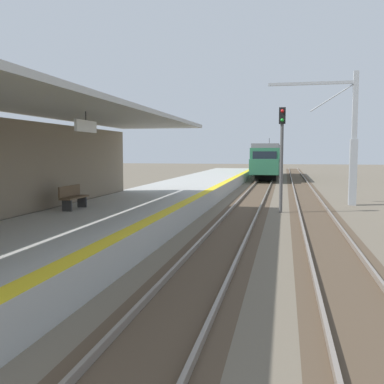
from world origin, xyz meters
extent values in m
cube|color=#A8A8A3|center=(-2.50, 16.00, 0.45)|extent=(5.00, 80.00, 0.90)
cube|color=yellow|center=(-0.25, 16.00, 0.90)|extent=(0.50, 80.00, 0.01)
cube|color=#B2B2AD|center=(-2.60, 9.27, 4.35)|extent=(4.40, 24.00, 0.16)
cube|color=white|center=(-2.20, 11.27, 3.82)|extent=(0.08, 1.40, 0.36)
cylinder|color=#333333|center=(-2.20, 11.27, 4.14)|extent=(0.03, 0.03, 0.27)
cube|color=#4C3D2D|center=(1.90, 20.00, 0.00)|extent=(2.34, 120.00, 0.01)
cube|color=slate|center=(1.18, 20.00, 0.08)|extent=(0.08, 120.00, 0.15)
cube|color=slate|center=(2.62, 20.00, 0.08)|extent=(0.08, 120.00, 0.15)
cube|color=#4C3D2D|center=(5.30, 20.00, 0.00)|extent=(2.34, 120.00, 0.01)
cube|color=slate|center=(4.58, 20.00, 0.08)|extent=(0.08, 120.00, 0.15)
cube|color=slate|center=(6.02, 20.00, 0.08)|extent=(0.08, 120.00, 0.15)
cube|color=#286647|center=(1.90, 51.23, 2.07)|extent=(2.90, 18.00, 2.70)
cube|color=slate|center=(1.90, 51.23, 3.64)|extent=(2.67, 18.00, 0.44)
cube|color=black|center=(1.90, 42.21, 2.48)|extent=(2.32, 0.06, 1.21)
cube|color=#286647|center=(1.90, 41.43, 1.60)|extent=(2.78, 1.60, 1.49)
cube|color=black|center=(3.36, 51.23, 2.48)|extent=(0.04, 15.84, 0.86)
cylinder|color=#333333|center=(1.90, 54.83, 4.31)|extent=(0.06, 0.06, 0.90)
cube|color=black|center=(1.90, 45.38, 0.36)|extent=(2.17, 2.20, 0.72)
cube|color=black|center=(1.90, 57.08, 0.36)|extent=(2.17, 2.20, 0.72)
cylinder|color=#4C4C4C|center=(3.69, 20.80, 2.20)|extent=(0.16, 0.16, 4.40)
cube|color=black|center=(3.69, 20.80, 4.80)|extent=(0.32, 0.24, 0.80)
sphere|color=red|center=(3.69, 20.66, 5.02)|extent=(0.16, 0.16, 0.16)
sphere|color=green|center=(3.69, 20.66, 4.58)|extent=(0.16, 0.16, 0.16)
cube|color=#9EA3A8|center=(7.64, 24.72, 1.88)|extent=(0.40, 0.40, 3.75)
cube|color=#9EA3A8|center=(7.64, 24.72, 5.62)|extent=(0.28, 0.28, 3.75)
cube|color=#9EA3A8|center=(5.24, 24.72, 6.90)|extent=(4.80, 0.16, 0.16)
cylinder|color=#9EA3A8|center=(6.44, 24.72, 6.10)|extent=(2.47, 0.07, 1.60)
cube|color=brown|center=(-3.77, 13.50, 1.34)|extent=(0.44, 1.60, 0.06)
cube|color=brown|center=(-3.97, 13.50, 1.58)|extent=(0.06, 1.60, 0.40)
cube|color=#333333|center=(-3.77, 12.90, 1.12)|extent=(0.36, 0.08, 0.44)
cube|color=#333333|center=(-3.77, 14.10, 1.12)|extent=(0.36, 0.08, 0.44)
camera|label=1|loc=(3.85, -1.49, 3.03)|focal=41.17mm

